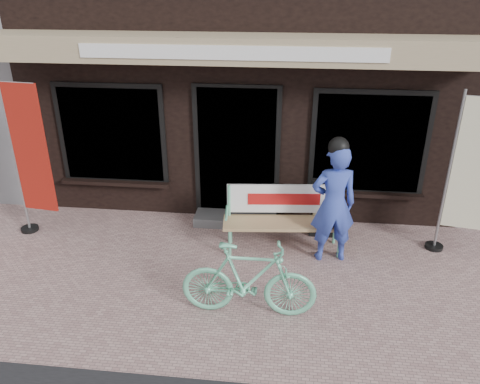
# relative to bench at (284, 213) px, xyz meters

# --- Properties ---
(ground) EXTENTS (70.00, 70.00, 0.00)m
(ground) POSITION_rel_bench_xyz_m (-0.78, -1.13, -0.55)
(ground) COLOR #A3807C
(ground) RESTS_ON ground
(storefront) EXTENTS (7.00, 6.77, 6.00)m
(storefront) POSITION_rel_bench_xyz_m (-0.78, 3.83, 2.44)
(storefront) COLOR black
(storefront) RESTS_ON ground
(bench) EXTENTS (1.77, 0.61, 0.94)m
(bench) POSITION_rel_bench_xyz_m (0.00, 0.00, 0.00)
(bench) COLOR #66C89E
(bench) RESTS_ON ground
(person) EXTENTS (0.68, 0.51, 1.79)m
(person) POSITION_rel_bench_xyz_m (0.66, -0.24, 0.33)
(person) COLOR #3246AC
(person) RESTS_ON ground
(bicycle) EXTENTS (1.57, 0.45, 0.94)m
(bicycle) POSITION_rel_bench_xyz_m (-0.36, -1.57, -0.08)
(bicycle) COLOR #66C89E
(bicycle) RESTS_ON ground
(nobori_red) EXTENTS (0.72, 0.29, 2.42)m
(nobori_red) POSITION_rel_bench_xyz_m (-3.73, -0.00, 0.69)
(nobori_red) COLOR gray
(nobori_red) RESTS_ON ground
(nobori_cream) EXTENTS (0.70, 0.30, 2.34)m
(nobori_cream) POSITION_rel_bench_xyz_m (2.45, 0.15, 0.66)
(nobori_cream) COLOR gray
(nobori_cream) RESTS_ON ground
(menu_stand) EXTENTS (0.47, 0.11, 0.95)m
(menu_stand) POSITION_rel_bench_xyz_m (0.63, 0.36, -0.07)
(menu_stand) COLOR black
(menu_stand) RESTS_ON ground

